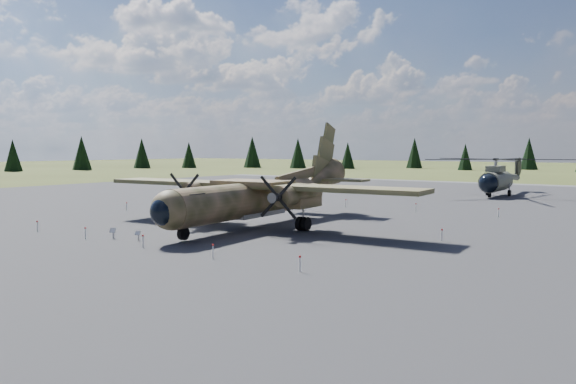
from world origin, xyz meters
The scene contains 8 objects.
ground centered at (0.00, 0.00, 0.00)m, with size 500.00×500.00×0.00m, color #5A652C.
apron centered at (0.00, 10.00, 0.00)m, with size 120.00×120.00×0.04m, color slate.
transport_plane centered at (1.59, -1.04, 2.70)m, with size 28.58×25.92×9.41m.
helicopter_near centered at (9.40, 39.73, 3.59)m, with size 20.30×23.72×5.07m.
info_placard_left centered at (-2.71, -12.20, 0.49)m, with size 0.51×0.33×0.74m.
info_placard_right centered at (-0.56, -11.77, 0.45)m, with size 0.45×0.26×0.67m.
barrier_fence centered at (-0.46, -0.08, 0.51)m, with size 33.12×29.62×0.85m.
treeline centered at (6.67, 6.70, 4.76)m, with size 291.19×293.71×10.90m.
Camera 1 is at (29.81, -36.82, 6.25)m, focal length 35.00 mm.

